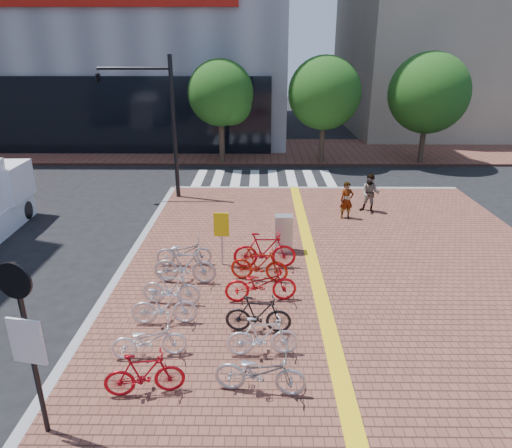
{
  "coord_description": "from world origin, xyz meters",
  "views": [
    {
      "loc": [
        0.3,
        -9.77,
        6.56
      ],
      "look_at": [
        0.18,
        3.92,
        1.3
      ],
      "focal_mm": 32.0,
      "sensor_mm": 36.0,
      "label": 1
    }
  ],
  "objects_px": {
    "traffic_light_pole": "(139,101)",
    "utility_box": "(283,233)",
    "pedestrian_a": "(347,200)",
    "bike_0": "(144,374)",
    "bike_8": "(258,314)",
    "yellow_sign": "(221,229)",
    "bike_10": "(259,265)",
    "bike_6": "(260,372)",
    "bike_2": "(164,306)",
    "bike_1": "(149,340)",
    "notice_sign": "(26,331)",
    "bike_3": "(171,288)",
    "bike_7": "(263,336)",
    "pedestrian_b": "(370,193)",
    "bike_11": "(265,250)",
    "bike_5": "(184,252)",
    "bike_9": "(261,284)",
    "bike_4": "(185,266)"
  },
  "relations": [
    {
      "from": "traffic_light_pole",
      "to": "utility_box",
      "type": "bearing_deg",
      "value": -45.35
    },
    {
      "from": "pedestrian_a",
      "to": "bike_0",
      "type": "bearing_deg",
      "value": -127.29
    },
    {
      "from": "bike_8",
      "to": "yellow_sign",
      "type": "relative_size",
      "value": 0.91
    },
    {
      "from": "bike_10",
      "to": "yellow_sign",
      "type": "height_order",
      "value": "yellow_sign"
    },
    {
      "from": "pedestrian_a",
      "to": "bike_6",
      "type": "bearing_deg",
      "value": -116.8
    },
    {
      "from": "bike_2",
      "to": "bike_1",
      "type": "bearing_deg",
      "value": 172.98
    },
    {
      "from": "bike_0",
      "to": "utility_box",
      "type": "xyz_separation_m",
      "value": [
        3.05,
        6.9,
        0.16
      ]
    },
    {
      "from": "notice_sign",
      "to": "bike_3",
      "type": "bearing_deg",
      "value": 71.96
    },
    {
      "from": "bike_7",
      "to": "bike_10",
      "type": "xyz_separation_m",
      "value": [
        -0.09,
        3.53,
        0.03
      ]
    },
    {
      "from": "pedestrian_b",
      "to": "bike_7",
      "type": "bearing_deg",
      "value": -87.75
    },
    {
      "from": "bike_7",
      "to": "bike_8",
      "type": "relative_size",
      "value": 1.02
    },
    {
      "from": "bike_1",
      "to": "traffic_light_pole",
      "type": "bearing_deg",
      "value": 3.75
    },
    {
      "from": "bike_11",
      "to": "yellow_sign",
      "type": "relative_size",
      "value": 1.12
    },
    {
      "from": "bike_0",
      "to": "bike_11",
      "type": "bearing_deg",
      "value": -32.22
    },
    {
      "from": "bike_1",
      "to": "bike_5",
      "type": "xyz_separation_m",
      "value": [
        0.04,
        4.62,
        0.02
      ]
    },
    {
      "from": "bike_0",
      "to": "bike_9",
      "type": "relative_size",
      "value": 0.81
    },
    {
      "from": "bike_2",
      "to": "bike_8",
      "type": "height_order",
      "value": "bike_2"
    },
    {
      "from": "bike_0",
      "to": "yellow_sign",
      "type": "height_order",
      "value": "yellow_sign"
    },
    {
      "from": "bike_1",
      "to": "bike_6",
      "type": "distance_m",
      "value": 2.69
    },
    {
      "from": "bike_3",
      "to": "bike_5",
      "type": "xyz_separation_m",
      "value": [
        -0.03,
        2.37,
        -0.03
      ]
    },
    {
      "from": "bike_4",
      "to": "pedestrian_a",
      "type": "xyz_separation_m",
      "value": [
        5.65,
        5.54,
        0.2
      ]
    },
    {
      "from": "bike_0",
      "to": "notice_sign",
      "type": "bearing_deg",
      "value": 113.8
    },
    {
      "from": "bike_5",
      "to": "traffic_light_pole",
      "type": "height_order",
      "value": "traffic_light_pole"
    },
    {
      "from": "pedestrian_b",
      "to": "notice_sign",
      "type": "height_order",
      "value": "notice_sign"
    },
    {
      "from": "bike_8",
      "to": "bike_9",
      "type": "xyz_separation_m",
      "value": [
        0.06,
        1.47,
        0.03
      ]
    },
    {
      "from": "bike_1",
      "to": "yellow_sign",
      "type": "distance_m",
      "value": 4.87
    },
    {
      "from": "utility_box",
      "to": "bike_10",
      "type": "bearing_deg",
      "value": -110.93
    },
    {
      "from": "bike_1",
      "to": "utility_box",
      "type": "relative_size",
      "value": 1.3
    },
    {
      "from": "pedestrian_a",
      "to": "pedestrian_b",
      "type": "height_order",
      "value": "pedestrian_b"
    },
    {
      "from": "bike_0",
      "to": "pedestrian_a",
      "type": "distance_m",
      "value": 11.67
    },
    {
      "from": "bike_0",
      "to": "bike_1",
      "type": "relative_size",
      "value": 0.95
    },
    {
      "from": "bike_0",
      "to": "traffic_light_pole",
      "type": "bearing_deg",
      "value": 3.83
    },
    {
      "from": "bike_2",
      "to": "pedestrian_a",
      "type": "bearing_deg",
      "value": -40.66
    },
    {
      "from": "notice_sign",
      "to": "bike_0",
      "type": "bearing_deg",
      "value": 32.9
    },
    {
      "from": "bike_3",
      "to": "bike_7",
      "type": "bearing_deg",
      "value": -125.6
    },
    {
      "from": "bike_1",
      "to": "bike_4",
      "type": "xyz_separation_m",
      "value": [
        0.26,
        3.45,
        0.12
      ]
    },
    {
      "from": "bike_2",
      "to": "utility_box",
      "type": "xyz_separation_m",
      "value": [
        3.15,
        4.43,
        0.14
      ]
    },
    {
      "from": "bike_0",
      "to": "utility_box",
      "type": "distance_m",
      "value": 7.55
    },
    {
      "from": "bike_3",
      "to": "bike_7",
      "type": "xyz_separation_m",
      "value": [
        2.43,
        -2.18,
        0.01
      ]
    },
    {
      "from": "utility_box",
      "to": "yellow_sign",
      "type": "xyz_separation_m",
      "value": [
        -1.98,
        -1.09,
        0.58
      ]
    },
    {
      "from": "bike_3",
      "to": "yellow_sign",
      "type": "relative_size",
      "value": 0.91
    },
    {
      "from": "bike_6",
      "to": "bike_8",
      "type": "xyz_separation_m",
      "value": [
        -0.05,
        2.08,
        -0.0
      ]
    },
    {
      "from": "bike_6",
      "to": "notice_sign",
      "type": "height_order",
      "value": "notice_sign"
    },
    {
      "from": "pedestrian_b",
      "to": "bike_5",
      "type": "bearing_deg",
      "value": -116.39
    },
    {
      "from": "bike_4",
      "to": "utility_box",
      "type": "bearing_deg",
      "value": -48.57
    },
    {
      "from": "bike_1",
      "to": "bike_10",
      "type": "distance_m",
      "value": 4.35
    },
    {
      "from": "bike_7",
      "to": "bike_5",
      "type": "bearing_deg",
      "value": 24.15
    },
    {
      "from": "notice_sign",
      "to": "pedestrian_b",
      "type": "bearing_deg",
      "value": 54.91
    },
    {
      "from": "bike_0",
      "to": "bike_5",
      "type": "height_order",
      "value": "bike_0"
    },
    {
      "from": "bike_6",
      "to": "pedestrian_a",
      "type": "xyz_separation_m",
      "value": [
        3.46,
        10.09,
        0.27
      ]
    }
  ]
}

